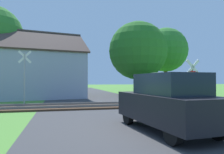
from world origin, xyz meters
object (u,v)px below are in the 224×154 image
Objects in this scene: tree_right at (138,51)px; house at (40,74)px; tree_far at (166,50)px; parked_car at (167,102)px; mail_truck at (174,84)px; stop_sign_near at (192,80)px; crossing_sign_far at (25,73)px.

house is at bearing -171.96° from tree_right.
tree_far is at bearing 10.22° from house.
parked_car is (-5.08, -16.26, -3.94)m from tree_right.
mail_truck is 12.60m from parked_car.
tree_far is (6.86, 16.40, 4.14)m from stop_sign_near.
stop_sign_near is at bearing -112.70° from tree_far.
house is (-8.93, 10.29, 0.59)m from stop_sign_near.
tree_far reaches higher than mail_truck.
crossing_sign_far is 20.31m from tree_far.
mail_truck reaches higher than parked_car.
tree_right is 17.49m from parked_car.
tree_far reaches higher than house.
crossing_sign_far reaches higher than mail_truck.
tree_right reaches higher than crossing_sign_far.
stop_sign_near is 10.65m from crossing_sign_far.
house reaches higher than crossing_sign_far.
tree_far is (5.71, 4.68, 0.91)m from tree_right.
tree_right reaches higher than house.
house is 0.99× the size of tree_far.
crossing_sign_far is 5.44m from house.
mail_truck is (-4.40, -10.09, -4.50)m from tree_far.
tree_far is 24.06m from parked_car.
mail_truck is (1.31, -5.41, -3.59)m from tree_right.
crossing_sign_far is at bearing -106.50° from house.
crossing_sign_far is 12.92m from tree_right.
tree_far reaches higher than stop_sign_near.
tree_right reaches higher than mail_truck.
tree_right is at bearing -2.89° from house.
crossing_sign_far is at bearing -147.18° from tree_right.
crossing_sign_far is at bearing 114.77° from parked_car.
tree_right is at bearing 67.05° from parked_car.
parked_car is (-3.94, -4.55, -0.71)m from stop_sign_near.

